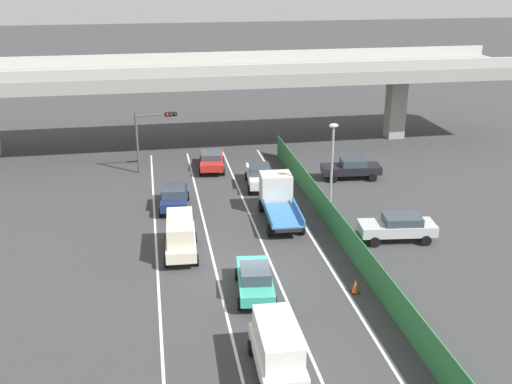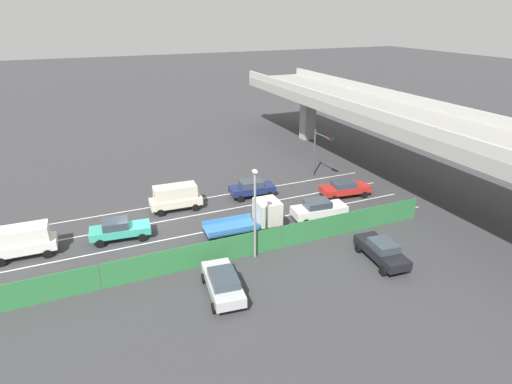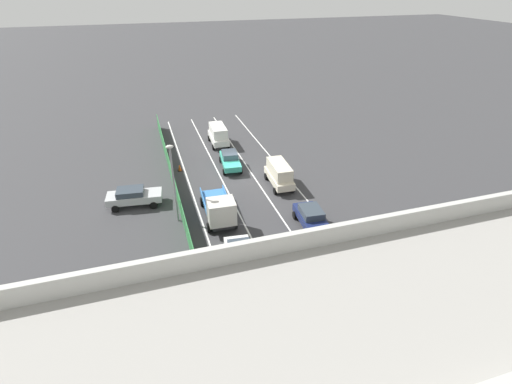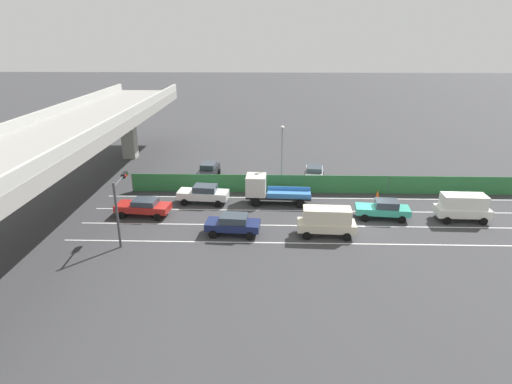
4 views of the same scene
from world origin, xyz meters
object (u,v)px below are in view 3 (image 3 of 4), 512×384
object	(u,v)px
car_taxi_teal	(230,160)
flatbed_truck_blue	(220,210)
parked_wagon_silver	(134,196)
street_lamp	(173,176)
car_sedan_navy	(311,217)
car_van_cream	(279,173)
traffic_light	(393,248)
car_sedan_red	(314,298)
car_hatchback_white	(241,258)
traffic_cone	(180,168)
car_van_white	(218,134)
parked_sedan_dark	(126,287)

from	to	relation	value
car_taxi_teal	flatbed_truck_blue	world-z (taller)	flatbed_truck_blue
parked_wagon_silver	street_lamp	size ratio (longest dim) A/B	0.72
car_sedan_navy	car_van_cream	bearing A→B (deg)	-89.92
parked_wagon_silver	traffic_light	xyz separation A→B (m)	(-14.62, 15.89, 2.70)
car_sedan_red	traffic_light	bearing A→B (deg)	177.83
street_lamp	car_sedan_navy	bearing A→B (deg)	158.09
car_hatchback_white	traffic_cone	distance (m)	16.77
car_hatchback_white	car_sedan_red	distance (m)	5.73
car_sedan_red	traffic_light	distance (m)	5.52
car_hatchback_white	traffic_cone	bearing A→B (deg)	-83.09
car_sedan_navy	traffic_light	bearing A→B (deg)	98.76
car_sedan_red	flatbed_truck_blue	distance (m)	11.09
car_van_white	car_taxi_teal	world-z (taller)	car_van_white
street_lamp	traffic_light	bearing A→B (deg)	132.64
parked_sedan_dark	traffic_light	bearing A→B (deg)	164.04
car_hatchback_white	street_lamp	xyz separation A→B (m)	(3.39, -7.33, 3.14)
parked_wagon_silver	parked_sedan_dark	bearing A→B (deg)	85.93
car_taxi_teal	car_sedan_navy	distance (m)	13.07
car_sedan_navy	parked_sedan_dark	distance (m)	14.68
traffic_light	street_lamp	world-z (taller)	street_lamp
parked_sedan_dark	street_lamp	size ratio (longest dim) A/B	0.71
street_lamp	traffic_cone	bearing A→B (deg)	-98.40
car_van_white	street_lamp	xyz separation A→B (m)	(6.76, 15.10, 2.80)
parked_wagon_silver	car_sedan_navy	bearing A→B (deg)	150.23
traffic_cone	street_lamp	bearing A→B (deg)	81.60
flatbed_truck_blue	traffic_light	size ratio (longest dim) A/B	1.20
traffic_light	parked_sedan_dark	bearing A→B (deg)	-15.96
car_van_cream	traffic_cone	world-z (taller)	car_van_cream
parked_wagon_silver	parked_sedan_dark	size ratio (longest dim) A/B	1.01
car_taxi_teal	car_sedan_red	distance (m)	20.66
car_taxi_teal	car_hatchback_white	xyz separation A→B (m)	(3.15, 15.87, 0.06)
flatbed_truck_blue	parked_sedan_dark	size ratio (longest dim) A/B	1.28
car_van_white	traffic_light	xyz separation A→B (m)	(-4.56, 27.39, 2.32)
car_van_white	car_sedan_red	bearing A→B (deg)	89.54
car_hatchback_white	car_van_cream	distance (m)	12.50
car_sedan_red	flatbed_truck_blue	xyz separation A→B (m)	(3.34, -10.57, 0.51)
car_taxi_teal	car_sedan_red	bearing A→B (deg)	89.99
car_van_white	car_sedan_red	distance (m)	27.22
parked_wagon_silver	parked_sedan_dark	distance (m)	11.50
car_sedan_navy	traffic_cone	size ratio (longest dim) A/B	5.94
car_van_cream	parked_wagon_silver	size ratio (longest dim) A/B	0.95
traffic_light	parked_wagon_silver	bearing A→B (deg)	-47.37
car_taxi_teal	car_van_cream	distance (m)	6.35
car_hatchback_white	parked_wagon_silver	world-z (taller)	car_hatchback_white
car_sedan_red	car_van_cream	bearing A→B (deg)	-102.83
car_van_cream	traffic_light	bearing A→B (deg)	94.71
car_hatchback_white	car_sedan_red	bearing A→B (deg)	123.33
car_taxi_teal	parked_wagon_silver	size ratio (longest dim) A/B	0.97
traffic_light	car_van_cream	bearing A→B (deg)	-85.29
car_van_white	parked_wagon_silver	xyz separation A→B (m)	(10.06, 11.51, -0.38)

